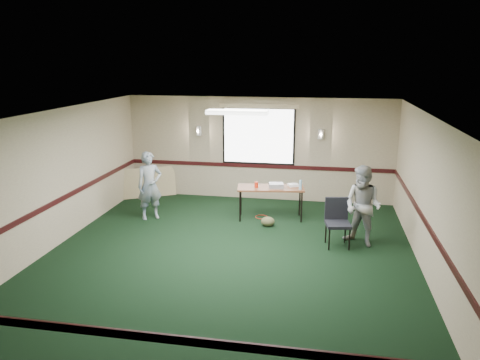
% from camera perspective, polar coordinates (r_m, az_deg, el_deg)
% --- Properties ---
extents(ground, '(8.00, 8.00, 0.00)m').
position_cam_1_polar(ground, '(8.92, -1.52, -9.57)').
color(ground, black).
rests_on(ground, ground).
extents(room_shell, '(8.00, 8.02, 8.00)m').
position_cam_1_polar(room_shell, '(10.43, 0.81, 3.14)').
color(room_shell, tan).
rests_on(room_shell, ground).
extents(folding_table, '(1.60, 0.82, 0.76)m').
position_cam_1_polar(folding_table, '(10.86, 3.76, -1.15)').
color(folding_table, '#612C1B').
rests_on(folding_table, ground).
extents(projector, '(0.37, 0.32, 0.11)m').
position_cam_1_polar(projector, '(10.78, 4.43, -0.68)').
color(projector, '#97979F').
rests_on(projector, folding_table).
extents(game_console, '(0.28, 0.25, 0.06)m').
position_cam_1_polar(game_console, '(10.97, 6.50, -0.61)').
color(game_console, white).
rests_on(game_console, folding_table).
extents(red_cup, '(0.09, 0.09, 0.13)m').
position_cam_1_polar(red_cup, '(10.79, 2.00, -0.57)').
color(red_cup, red).
rests_on(red_cup, folding_table).
extents(water_bottle, '(0.07, 0.07, 0.22)m').
position_cam_1_polar(water_bottle, '(10.69, 7.38, -0.58)').
color(water_bottle, '#82B8D4').
rests_on(water_bottle, folding_table).
extents(duffel_bag, '(0.38, 0.34, 0.22)m').
position_cam_1_polar(duffel_bag, '(10.54, 3.40, -5.07)').
color(duffel_bag, '#484729').
rests_on(duffel_bag, ground).
extents(cable_coil, '(0.33, 0.33, 0.02)m').
position_cam_1_polar(cable_coil, '(11.14, 2.63, -4.51)').
color(cable_coil, red).
rests_on(cable_coil, ground).
extents(folded_table, '(1.47, 0.98, 0.80)m').
position_cam_1_polar(folded_table, '(12.89, -11.32, -0.31)').
color(folded_table, tan).
rests_on(folded_table, ground).
extents(conference_chair, '(0.54, 0.56, 0.96)m').
position_cam_1_polar(conference_chair, '(9.56, 11.78, -4.58)').
color(conference_chair, black).
rests_on(conference_chair, ground).
extents(person_left, '(0.69, 0.65, 1.59)m').
position_cam_1_polar(person_left, '(11.04, -10.95, -0.67)').
color(person_left, '#3D5A88').
rests_on(person_left, ground).
extents(person_right, '(1.00, 0.95, 1.62)m').
position_cam_1_polar(person_right, '(9.61, 14.74, -3.09)').
color(person_right, '#7B95C0').
rests_on(person_right, ground).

